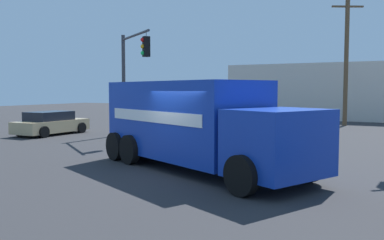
# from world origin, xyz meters

# --- Properties ---
(ground_plane) EXTENTS (100.00, 100.00, 0.00)m
(ground_plane) POSITION_xyz_m (0.00, 0.00, 0.00)
(ground_plane) COLOR #2B2B2D
(delivery_truck) EXTENTS (8.35, 5.65, 2.80)m
(delivery_truck) POSITION_xyz_m (-0.04, 0.66, 1.47)
(delivery_truck) COLOR #1438AD
(delivery_truck) RESTS_ON ground
(traffic_light_secondary) EXTENTS (3.48, 2.59, 5.53)m
(traffic_light_secondary) POSITION_xyz_m (-7.21, 6.91, 3.65)
(traffic_light_secondary) COLOR #38383D
(traffic_light_secondary) RESTS_ON ground
(sedan_tan) EXTENTS (2.09, 4.32, 1.31)m
(sedan_tan) POSITION_xyz_m (-12.08, 5.93, 0.63)
(sedan_tan) COLOR tan
(sedan_tan) RESTS_ON ground
(utility_pole) EXTENTS (1.97, 1.20, 8.96)m
(utility_pole) POSITION_xyz_m (1.59, 20.02, 4.62)
(utility_pole) COLOR brown
(utility_pole) RESTS_ON ground
(building_backdrop) EXTENTS (16.16, 6.00, 4.71)m
(building_backdrop) POSITION_xyz_m (-1.01, 27.02, 2.36)
(building_backdrop) COLOR beige
(building_backdrop) RESTS_ON ground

